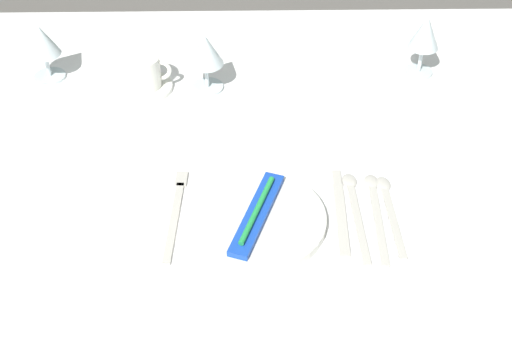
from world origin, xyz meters
TOP-DOWN VIEW (x-y plane):
  - dining_table at (0.00, 0.00)m, footprint 1.80×1.11m
  - dinner_plate at (-0.03, -0.23)m, footprint 0.25×0.25m
  - toothbrush_package at (-0.03, -0.23)m, footprint 0.10×0.21m
  - fork_outer at (-0.18, -0.20)m, footprint 0.03×0.23m
  - dinner_knife at (0.12, -0.21)m, footprint 0.02×0.22m
  - spoon_soup at (0.15, -0.19)m, footprint 0.03×0.23m
  - spoon_dessert at (0.19, -0.19)m, footprint 0.03×0.23m
  - spoon_tea at (0.21, -0.19)m, footprint 0.03×0.21m
  - saucer_left at (-0.27, 0.19)m, footprint 0.12×0.12m
  - coffee_cup_left at (-0.27, 0.19)m, footprint 0.10×0.08m
  - wine_glass_centre at (0.35, 0.25)m, footprint 0.07×0.07m
  - wine_glass_left at (-0.13, 0.19)m, footprint 0.08×0.08m
  - wine_glass_right at (-0.50, 0.24)m, footprint 0.07×0.07m

SIDE VIEW (x-z plane):
  - dining_table at x=0.00m, z-range 0.29..1.03m
  - fork_outer at x=-0.18m, z-range 0.74..0.74m
  - spoon_dessert at x=0.19m, z-range 0.74..0.75m
  - spoon_soup at x=0.15m, z-range 0.74..0.75m
  - spoon_tea at x=0.21m, z-range 0.74..0.75m
  - dinner_knife at x=0.12m, z-range 0.74..0.74m
  - saucer_left at x=-0.27m, z-range 0.74..0.75m
  - dinner_plate at x=-0.03m, z-range 0.74..0.76m
  - toothbrush_package at x=-0.03m, z-range 0.75..0.78m
  - coffee_cup_left at x=-0.27m, z-range 0.75..0.82m
  - wine_glass_right at x=-0.50m, z-range 0.76..0.90m
  - wine_glass_left at x=-0.13m, z-range 0.77..0.90m
  - wine_glass_centre at x=0.35m, z-range 0.77..0.91m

